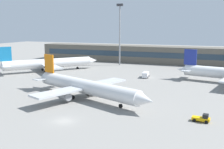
% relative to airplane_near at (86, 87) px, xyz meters
% --- Properties ---
extents(ground_plane, '(400.00, 400.00, 0.00)m').
position_rel_airplane_near_xyz_m(ground_plane, '(3.83, 22.21, -3.34)').
color(ground_plane, gray).
extents(terminal_building, '(136.36, 12.13, 9.00)m').
position_rel_airplane_near_xyz_m(terminal_building, '(3.83, 78.94, 1.16)').
color(terminal_building, '#5B564C').
rests_on(terminal_building, ground_plane).
extents(airplane_near, '(42.28, 30.35, 10.96)m').
position_rel_airplane_near_xyz_m(airplane_near, '(0.00, 0.00, 0.00)').
color(airplane_near, silver).
rests_on(airplane_near, ground_plane).
extents(airplane_far, '(33.04, 36.96, 11.34)m').
position_rel_airplane_near_xyz_m(airplane_far, '(-35.88, 35.68, 0.12)').
color(airplane_far, white).
rests_on(airplane_far, ground_plane).
extents(baggage_tug_yellow, '(3.71, 2.06, 1.75)m').
position_rel_airplane_near_xyz_m(baggage_tug_yellow, '(30.80, -7.72, -2.54)').
color(baggage_tug_yellow, '#F2B20C').
rests_on(baggage_tug_yellow, ground_plane).
extents(service_van_white, '(2.74, 5.38, 2.08)m').
position_rel_airplane_near_xyz_m(service_van_white, '(7.22, 36.47, -2.23)').
color(service_van_white, white).
rests_on(service_van_white, ground_plane).
extents(floodlight_tower_west, '(3.20, 0.80, 30.36)m').
position_rel_airplane_near_xyz_m(floodlight_tower_west, '(-13.68, 64.87, 13.93)').
color(floodlight_tower_west, gray).
rests_on(floodlight_tower_west, ground_plane).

